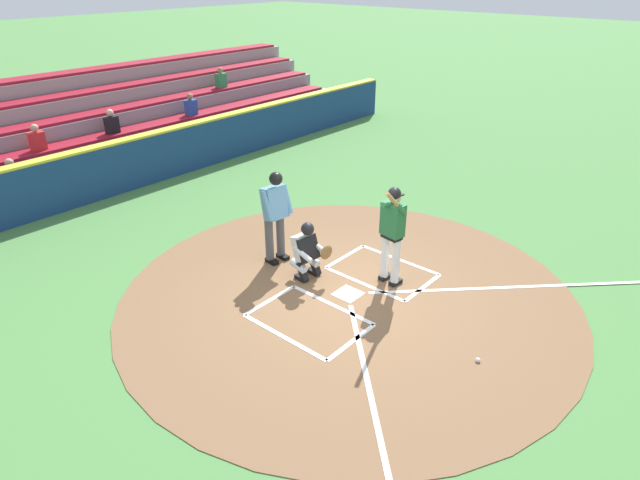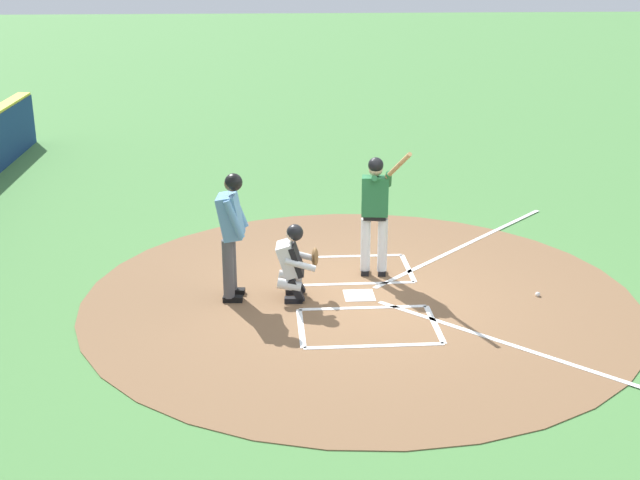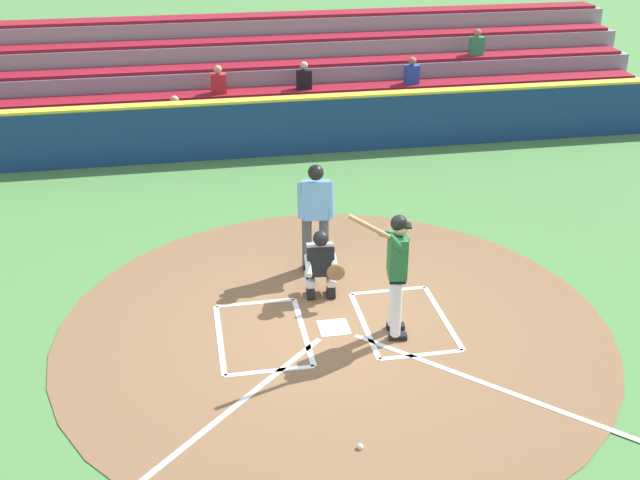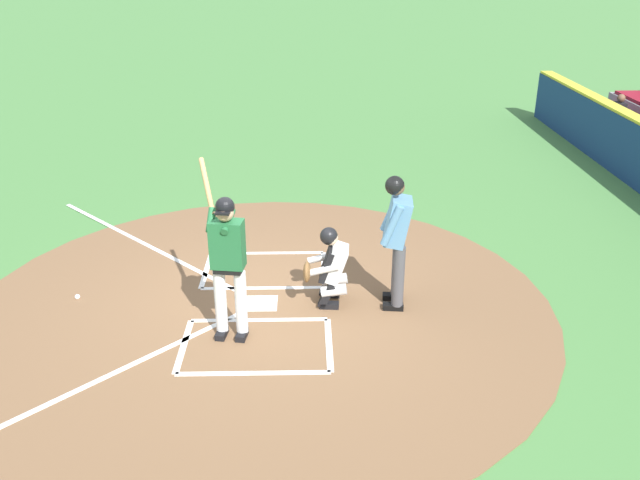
{
  "view_description": "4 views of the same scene",
  "coord_description": "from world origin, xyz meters",
  "px_view_note": "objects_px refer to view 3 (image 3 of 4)",
  "views": [
    {
      "loc": [
        6.55,
        4.99,
        5.25
      ],
      "look_at": [
        0.15,
        -0.53,
        0.97
      ],
      "focal_mm": 30.68,
      "sensor_mm": 36.0,
      "label": 1
    },
    {
      "loc": [
        11.07,
        -1.36,
        4.74
      ],
      "look_at": [
        0.43,
        -0.6,
        1.03
      ],
      "focal_mm": 46.55,
      "sensor_mm": 36.0,
      "label": 2
    },
    {
      "loc": [
        1.94,
        9.53,
        6.21
      ],
      "look_at": [
        0.09,
        -0.63,
        1.14
      ],
      "focal_mm": 44.38,
      "sensor_mm": 36.0,
      "label": 3
    },
    {
      "loc": [
        -8.07,
        -0.63,
        4.53
      ],
      "look_at": [
        -0.42,
        -0.8,
        1.15
      ],
      "focal_mm": 37.31,
      "sensor_mm": 36.0,
      "label": 4
    }
  ],
  "objects_px": {
    "batter": "(396,267)",
    "baseball": "(360,447)",
    "catcher": "(321,263)",
    "plate_umpire": "(316,210)"
  },
  "relations": [
    {
      "from": "catcher",
      "to": "plate_umpire",
      "type": "distance_m",
      "value": 1.01
    },
    {
      "from": "plate_umpire",
      "to": "catcher",
      "type": "bearing_deg",
      "value": 85.73
    },
    {
      "from": "batter",
      "to": "plate_umpire",
      "type": "distance_m",
      "value": 2.27
    },
    {
      "from": "batter",
      "to": "plate_umpire",
      "type": "bearing_deg",
      "value": -70.88
    },
    {
      "from": "batter",
      "to": "catcher",
      "type": "height_order",
      "value": "batter"
    },
    {
      "from": "batter",
      "to": "plate_umpire",
      "type": "xyz_separation_m",
      "value": [
        0.74,
        -2.15,
        -0.02
      ]
    },
    {
      "from": "batter",
      "to": "baseball",
      "type": "xyz_separation_m",
      "value": [
        1.0,
        2.27,
        -1.06
      ]
    },
    {
      "from": "batter",
      "to": "catcher",
      "type": "bearing_deg",
      "value": -57.48
    },
    {
      "from": "batter",
      "to": "baseball",
      "type": "relative_size",
      "value": 28.76
    },
    {
      "from": "batter",
      "to": "catcher",
      "type": "relative_size",
      "value": 1.88
    }
  ]
}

